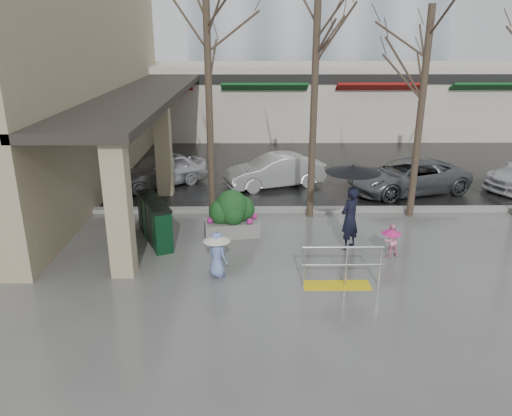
{
  "coord_description": "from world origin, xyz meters",
  "views": [
    {
      "loc": [
        -0.75,
        -11.78,
        5.71
      ],
      "look_at": [
        -0.6,
        0.71,
        1.3
      ],
      "focal_mm": 35.0,
      "sensor_mm": 36.0,
      "label": 1
    }
  ],
  "objects_px": {
    "car_a": "(160,170)",
    "car_b": "(275,171)",
    "child_pink": "(391,238)",
    "car_c": "(408,176)",
    "tree_mideast": "(426,63)",
    "handrail": "(340,271)",
    "tree_west": "(208,55)",
    "woman": "(351,196)",
    "planter": "(232,214)",
    "tree_midwest": "(316,49)",
    "child_blue": "(217,250)",
    "news_boxes": "(155,220)"
  },
  "relations": [
    {
      "from": "news_boxes",
      "to": "child_blue",
      "type": "bearing_deg",
      "value": -73.49
    },
    {
      "from": "car_a",
      "to": "tree_midwest",
      "type": "bearing_deg",
      "value": 22.81
    },
    {
      "from": "tree_mideast",
      "to": "car_b",
      "type": "bearing_deg",
      "value": 142.29
    },
    {
      "from": "car_b",
      "to": "car_c",
      "type": "height_order",
      "value": "same"
    },
    {
      "from": "car_a",
      "to": "tree_mideast",
      "type": "bearing_deg",
      "value": 33.61
    },
    {
      "from": "car_a",
      "to": "car_b",
      "type": "height_order",
      "value": "same"
    },
    {
      "from": "tree_midwest",
      "to": "child_blue",
      "type": "relative_size",
      "value": 6.0
    },
    {
      "from": "child_pink",
      "to": "car_b",
      "type": "xyz_separation_m",
      "value": [
        -2.8,
        6.47,
        0.1
      ]
    },
    {
      "from": "tree_west",
      "to": "planter",
      "type": "height_order",
      "value": "tree_west"
    },
    {
      "from": "tree_mideast",
      "to": "car_c",
      "type": "height_order",
      "value": "tree_mideast"
    },
    {
      "from": "handrail",
      "to": "car_a",
      "type": "distance_m",
      "value": 10.05
    },
    {
      "from": "handrail",
      "to": "car_c",
      "type": "distance_m",
      "value": 8.21
    },
    {
      "from": "news_boxes",
      "to": "car_b",
      "type": "height_order",
      "value": "car_b"
    },
    {
      "from": "tree_midwest",
      "to": "planter",
      "type": "bearing_deg",
      "value": -147.35
    },
    {
      "from": "child_pink",
      "to": "news_boxes",
      "type": "xyz_separation_m",
      "value": [
        -6.51,
        1.16,
        0.09
      ]
    },
    {
      "from": "tree_mideast",
      "to": "planter",
      "type": "relative_size",
      "value": 3.82
    },
    {
      "from": "car_b",
      "to": "tree_mideast",
      "type": "bearing_deg",
      "value": 33.38
    },
    {
      "from": "child_pink",
      "to": "car_c",
      "type": "xyz_separation_m",
      "value": [
        2.13,
        5.64,
        0.1
      ]
    },
    {
      "from": "car_a",
      "to": "car_b",
      "type": "relative_size",
      "value": 0.97
    },
    {
      "from": "car_a",
      "to": "car_c",
      "type": "relative_size",
      "value": 0.82
    },
    {
      "from": "tree_midwest",
      "to": "car_c",
      "type": "distance_m",
      "value": 6.55
    },
    {
      "from": "child_pink",
      "to": "car_b",
      "type": "height_order",
      "value": "car_b"
    },
    {
      "from": "handrail",
      "to": "car_b",
      "type": "distance_m",
      "value": 8.21
    },
    {
      "from": "child_blue",
      "to": "tree_midwest",
      "type": "bearing_deg",
      "value": -78.74
    },
    {
      "from": "woman",
      "to": "car_c",
      "type": "xyz_separation_m",
      "value": [
        3.15,
        5.08,
        -0.89
      ]
    },
    {
      "from": "tree_midwest",
      "to": "tree_mideast",
      "type": "xyz_separation_m",
      "value": [
        3.3,
        -0.0,
        -0.37
      ]
    },
    {
      "from": "car_c",
      "to": "handrail",
      "type": "bearing_deg",
      "value": -44.06
    },
    {
      "from": "child_blue",
      "to": "tree_west",
      "type": "bearing_deg",
      "value": -39.88
    },
    {
      "from": "handrail",
      "to": "tree_west",
      "type": "bearing_deg",
      "value": 124.99
    },
    {
      "from": "handrail",
      "to": "tree_midwest",
      "type": "xyz_separation_m",
      "value": [
        -0.16,
        4.8,
        4.86
      ]
    },
    {
      "from": "tree_west",
      "to": "woman",
      "type": "relative_size",
      "value": 2.81
    },
    {
      "from": "tree_midwest",
      "to": "news_boxes",
      "type": "distance_m",
      "value": 6.89
    },
    {
      "from": "tree_midwest",
      "to": "tree_mideast",
      "type": "distance_m",
      "value": 3.32
    },
    {
      "from": "child_blue",
      "to": "car_c",
      "type": "distance_m",
      "value": 9.51
    },
    {
      "from": "news_boxes",
      "to": "woman",
      "type": "bearing_deg",
      "value": -30.28
    },
    {
      "from": "tree_mideast",
      "to": "news_boxes",
      "type": "height_order",
      "value": "tree_mideast"
    },
    {
      "from": "car_b",
      "to": "car_c",
      "type": "bearing_deg",
      "value": 61.5
    },
    {
      "from": "woman",
      "to": "planter",
      "type": "xyz_separation_m",
      "value": [
        -3.28,
        0.98,
        -0.85
      ]
    },
    {
      "from": "handrail",
      "to": "news_boxes",
      "type": "xyz_separation_m",
      "value": [
        -4.87,
        2.81,
        0.24
      ]
    },
    {
      "from": "tree_mideast",
      "to": "car_c",
      "type": "distance_m",
      "value": 4.95
    },
    {
      "from": "handrail",
      "to": "car_b",
      "type": "xyz_separation_m",
      "value": [
        -1.16,
        8.13,
        0.25
      ]
    },
    {
      "from": "child_pink",
      "to": "woman",
      "type": "bearing_deg",
      "value": -50.06
    },
    {
      "from": "planter",
      "to": "tree_west",
      "type": "bearing_deg",
      "value": 113.64
    },
    {
      "from": "woman",
      "to": "child_blue",
      "type": "xyz_separation_m",
      "value": [
        -3.55,
        -1.67,
        -0.82
      ]
    },
    {
      "from": "child_pink",
      "to": "planter",
      "type": "height_order",
      "value": "planter"
    },
    {
      "from": "handrail",
      "to": "tree_west",
      "type": "xyz_separation_m",
      "value": [
        -3.36,
        4.8,
        4.71
      ]
    },
    {
      "from": "planter",
      "to": "tree_mideast",
      "type": "bearing_deg",
      "value": 15.44
    },
    {
      "from": "news_boxes",
      "to": "car_b",
      "type": "bearing_deg",
      "value": 31.03
    },
    {
      "from": "tree_midwest",
      "to": "child_pink",
      "type": "distance_m",
      "value": 5.94
    },
    {
      "from": "tree_mideast",
      "to": "woman",
      "type": "relative_size",
      "value": 2.69
    }
  ]
}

